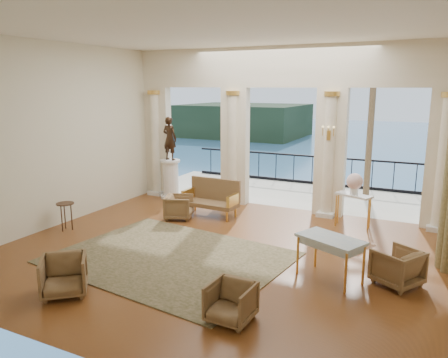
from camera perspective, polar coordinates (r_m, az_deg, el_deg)
The scene contains 21 objects.
floor at distance 9.31m, azimuth -0.77°, elevation -9.63°, with size 9.00×9.00×0.00m, color #472712.
room_walls at distance 7.70m, azimuth -4.64°, elevation 7.83°, with size 9.00×9.00×9.00m.
arcade at distance 12.21m, azimuth 7.45°, elevation 7.92°, with size 9.00×0.56×4.50m.
terrace at distance 14.50m, azimuth 9.71°, elevation -2.07°, with size 10.00×3.60×0.10m, color beige.
balustrade at distance 15.90m, azimuth 11.43°, elevation 0.81°, with size 9.00×0.06×1.03m.
palm_tree at distance 14.45m, azimuth 19.11°, elevation 13.98°, with size 2.00×2.00×4.50m.
headland at distance 85.04m, azimuth 2.69°, elevation 7.67°, with size 22.00×18.00×6.00m, color black.
sea at distance 68.48m, azimuth 22.74°, elevation 3.17°, with size 160.00×160.00×0.00m, color #2D5D95.
wall_sconce at distance 11.56m, azimuth 13.49°, elevation 5.70°, with size 0.30×0.11×0.33m.
rug at distance 9.12m, azimuth -7.05°, elevation -10.14°, with size 4.47×3.48×0.02m, color #34391B.
armchair_a at distance 7.92m, azimuth -20.19°, elevation -11.53°, with size 0.72×0.67×0.74m, color #4B391D.
armchair_b at distance 6.71m, azimuth 0.91°, elevation -15.59°, with size 0.64×0.60×0.66m, color #4B391D.
armchair_c at distance 8.36m, azimuth 21.70°, elevation -10.43°, with size 0.71×0.66×0.73m, color #4B391D.
armchair_d at distance 11.58m, azimuth -5.90°, elevation -3.51°, with size 0.68×0.63×0.70m, color #4B391D.
settee at distance 11.82m, azimuth -1.54°, elevation -2.43°, with size 1.51×0.69×0.99m.
game_table at distance 8.10m, azimuth 13.75°, elevation -8.01°, with size 1.31×1.05×0.79m.
pedestal at distance 13.73m, azimuth -6.97°, elevation -0.07°, with size 0.66×0.66×1.21m.
statue at distance 13.52m, azimuth -7.11°, elevation 5.28°, with size 0.48×0.32×1.33m, color #2F2015.
console_table at distance 11.24m, azimuth 16.56°, elevation -2.63°, with size 0.94×0.65×0.83m.
urn at distance 11.14m, azimuth 16.69°, elevation -0.43°, with size 0.40×0.40×0.52m.
side_table at distance 11.23m, azimuth -20.02°, elevation -3.44°, with size 0.42×0.42×0.68m.
Camera 1 is at (3.94, -7.71, 3.44)m, focal length 35.00 mm.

